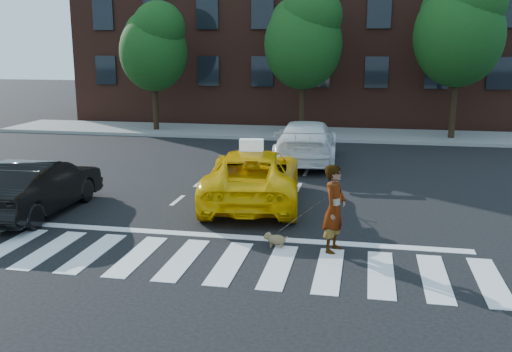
# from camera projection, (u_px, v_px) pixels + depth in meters

# --- Properties ---
(ground) EXTENTS (120.00, 120.00, 0.00)m
(ground) POSITION_uv_depth(u_px,v_px,m) (183.00, 260.00, 11.74)
(ground) COLOR black
(ground) RESTS_ON ground
(crosswalk) EXTENTS (13.00, 2.40, 0.01)m
(crosswalk) POSITION_uv_depth(u_px,v_px,m) (183.00, 259.00, 11.74)
(crosswalk) COLOR silver
(crosswalk) RESTS_ON ground
(stop_line) EXTENTS (12.00, 0.30, 0.01)m
(stop_line) POSITION_uv_depth(u_px,v_px,m) (204.00, 235.00, 13.27)
(stop_line) COLOR silver
(stop_line) RESTS_ON ground
(sidewalk_far) EXTENTS (30.00, 4.00, 0.15)m
(sidewalk_far) POSITION_uv_depth(u_px,v_px,m) (293.00, 133.00, 28.47)
(sidewalk_far) COLOR slate
(sidewalk_far) RESTS_ON ground
(building) EXTENTS (26.00, 10.00, 12.00)m
(building) POSITION_uv_depth(u_px,v_px,m) (310.00, 18.00, 34.34)
(building) COLOR #4A241A
(building) RESTS_ON ground
(tree_left) EXTENTS (3.39, 3.38, 6.50)m
(tree_left) POSITION_uv_depth(u_px,v_px,m) (154.00, 44.00, 28.33)
(tree_left) COLOR black
(tree_left) RESTS_ON ground
(tree_mid) EXTENTS (3.69, 3.69, 7.10)m
(tree_mid) POSITION_uv_depth(u_px,v_px,m) (304.00, 35.00, 26.83)
(tree_mid) COLOR black
(tree_mid) RESTS_ON ground
(tree_right) EXTENTS (4.00, 4.00, 7.70)m
(tree_right) POSITION_uv_depth(u_px,v_px,m) (460.00, 24.00, 25.44)
(tree_right) COLOR black
(tree_right) RESTS_ON ground
(taxi) EXTENTS (3.14, 5.68, 1.51)m
(taxi) POSITION_uv_depth(u_px,v_px,m) (253.00, 176.00, 15.95)
(taxi) COLOR #ECB204
(taxi) RESTS_ON ground
(black_sedan) EXTENTS (1.55, 4.39, 1.44)m
(black_sedan) POSITION_uv_depth(u_px,v_px,m) (38.00, 187.00, 14.86)
(black_sedan) COLOR black
(black_sedan) RESTS_ON ground
(white_suv) EXTENTS (2.50, 5.58, 1.59)m
(white_suv) POSITION_uv_depth(u_px,v_px,m) (306.00, 141.00, 21.51)
(white_suv) COLOR silver
(white_suv) RESTS_ON ground
(woman) EXTENTS (0.64, 0.79, 1.89)m
(woman) POSITION_uv_depth(u_px,v_px,m) (334.00, 209.00, 12.02)
(woman) COLOR #999999
(woman) RESTS_ON ground
(dog) EXTENTS (0.56, 0.27, 0.32)m
(dog) POSITION_uv_depth(u_px,v_px,m) (275.00, 239.00, 12.43)
(dog) COLOR #986E4D
(dog) RESTS_ON ground
(taxi_sign) EXTENTS (0.68, 0.36, 0.32)m
(taxi_sign) POSITION_uv_depth(u_px,v_px,m) (251.00, 145.00, 15.55)
(taxi_sign) COLOR white
(taxi_sign) RESTS_ON taxi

